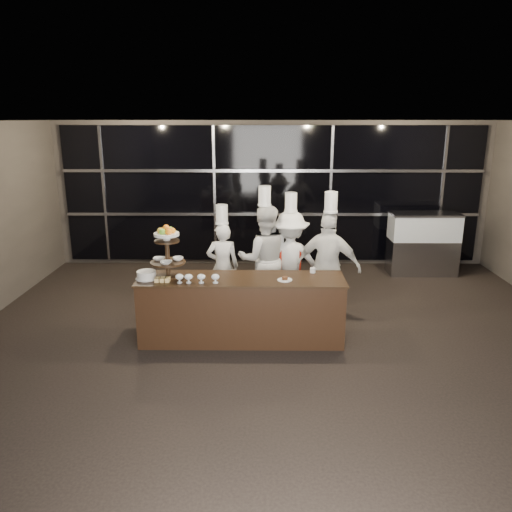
{
  "coord_description": "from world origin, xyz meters",
  "views": [
    {
      "loc": [
        -0.25,
        -5.39,
        3.04
      ],
      "look_at": [
        -0.31,
        1.43,
        1.15
      ],
      "focal_mm": 35.0,
      "sensor_mm": 36.0,
      "label": 1
    }
  ],
  "objects_px": {
    "display_stand": "(167,248)",
    "layer_cake": "(146,275)",
    "chef_a": "(223,264)",
    "chef_d": "(328,266)",
    "buffet_counter": "(242,309)",
    "display_case": "(423,240)",
    "chef_b": "(264,259)",
    "chef_c": "(290,260)"
  },
  "relations": [
    {
      "from": "chef_a",
      "to": "chef_d",
      "type": "relative_size",
      "value": 0.87
    },
    {
      "from": "display_case",
      "to": "buffet_counter",
      "type": "bearing_deg",
      "value": -137.87
    },
    {
      "from": "buffet_counter",
      "to": "display_case",
      "type": "xyz_separation_m",
      "value": [
        3.51,
        3.17,
        0.22
      ]
    },
    {
      "from": "display_stand",
      "to": "chef_b",
      "type": "relative_size",
      "value": 0.37
    },
    {
      "from": "chef_a",
      "to": "chef_b",
      "type": "xyz_separation_m",
      "value": [
        0.67,
        -0.1,
        0.13
      ]
    },
    {
      "from": "display_stand",
      "to": "layer_cake",
      "type": "distance_m",
      "value": 0.47
    },
    {
      "from": "chef_d",
      "to": "layer_cake",
      "type": "bearing_deg",
      "value": -162.25
    },
    {
      "from": "display_case",
      "to": "chef_c",
      "type": "bearing_deg",
      "value": -144.75
    },
    {
      "from": "buffet_counter",
      "to": "chef_d",
      "type": "bearing_deg",
      "value": 30.94
    },
    {
      "from": "chef_a",
      "to": "buffet_counter",
      "type": "bearing_deg",
      "value": -74.07
    },
    {
      "from": "chef_c",
      "to": "chef_d",
      "type": "bearing_deg",
      "value": -37.81
    },
    {
      "from": "display_stand",
      "to": "display_case",
      "type": "relative_size",
      "value": 0.56
    },
    {
      "from": "display_case",
      "to": "chef_b",
      "type": "bearing_deg",
      "value": -147.14
    },
    {
      "from": "buffet_counter",
      "to": "chef_c",
      "type": "xyz_separation_m",
      "value": [
        0.74,
        1.22,
        0.36
      ]
    },
    {
      "from": "display_case",
      "to": "chef_b",
      "type": "relative_size",
      "value": 0.66
    },
    {
      "from": "display_case",
      "to": "chef_a",
      "type": "height_order",
      "value": "chef_a"
    },
    {
      "from": "chef_b",
      "to": "display_stand",
      "type": "bearing_deg",
      "value": -139.88
    },
    {
      "from": "buffet_counter",
      "to": "display_case",
      "type": "relative_size",
      "value": 2.12
    },
    {
      "from": "display_case",
      "to": "chef_a",
      "type": "distance_m",
      "value": 4.33
    },
    {
      "from": "display_case",
      "to": "chef_c",
      "type": "height_order",
      "value": "chef_c"
    },
    {
      "from": "buffet_counter",
      "to": "chef_b",
      "type": "xyz_separation_m",
      "value": [
        0.33,
        1.12,
        0.42
      ]
    },
    {
      "from": "layer_cake",
      "to": "chef_b",
      "type": "bearing_deg",
      "value": 35.82
    },
    {
      "from": "layer_cake",
      "to": "chef_d",
      "type": "xyz_separation_m",
      "value": [
        2.59,
        0.83,
        -0.11
      ]
    },
    {
      "from": "display_stand",
      "to": "layer_cake",
      "type": "xyz_separation_m",
      "value": [
        -0.29,
        -0.05,
        -0.37
      ]
    },
    {
      "from": "buffet_counter",
      "to": "chef_a",
      "type": "height_order",
      "value": "chef_a"
    },
    {
      "from": "buffet_counter",
      "to": "layer_cake",
      "type": "height_order",
      "value": "layer_cake"
    },
    {
      "from": "chef_d",
      "to": "display_case",
      "type": "bearing_deg",
      "value": 47.31
    },
    {
      "from": "display_stand",
      "to": "chef_a",
      "type": "bearing_deg",
      "value": 61.68
    },
    {
      "from": "display_stand",
      "to": "chef_c",
      "type": "distance_m",
      "value": 2.18
    },
    {
      "from": "layer_cake",
      "to": "chef_d",
      "type": "bearing_deg",
      "value": 17.75
    },
    {
      "from": "layer_cake",
      "to": "display_stand",
      "type": "bearing_deg",
      "value": 9.72
    },
    {
      "from": "layer_cake",
      "to": "chef_b",
      "type": "distance_m",
      "value": 2.0
    },
    {
      "from": "display_stand",
      "to": "display_case",
      "type": "bearing_deg",
      "value": 35.14
    },
    {
      "from": "display_stand",
      "to": "chef_c",
      "type": "height_order",
      "value": "chef_c"
    },
    {
      "from": "buffet_counter",
      "to": "display_stand",
      "type": "distance_m",
      "value": 1.33
    },
    {
      "from": "buffet_counter",
      "to": "chef_d",
      "type": "height_order",
      "value": "chef_d"
    },
    {
      "from": "chef_b",
      "to": "chef_c",
      "type": "xyz_separation_m",
      "value": [
        0.41,
        0.1,
        -0.06
      ]
    },
    {
      "from": "chef_c",
      "to": "chef_d",
      "type": "xyz_separation_m",
      "value": [
        0.56,
        -0.44,
        0.04
      ]
    },
    {
      "from": "chef_d",
      "to": "buffet_counter",
      "type": "bearing_deg",
      "value": -149.06
    },
    {
      "from": "buffet_counter",
      "to": "chef_c",
      "type": "height_order",
      "value": "chef_c"
    },
    {
      "from": "chef_b",
      "to": "chef_c",
      "type": "relative_size",
      "value": 1.06
    },
    {
      "from": "buffet_counter",
      "to": "chef_c",
      "type": "relative_size",
      "value": 1.48
    }
  ]
}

